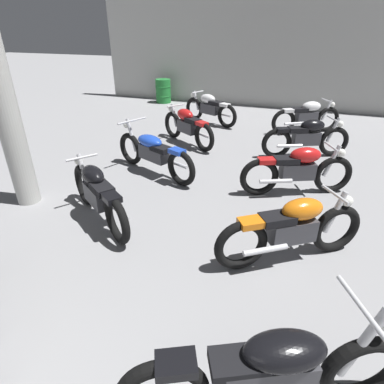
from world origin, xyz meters
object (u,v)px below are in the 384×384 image
at_px(motorcycle_left_row_4, 187,126).
at_px(motorcycle_right_row_4, 307,137).
at_px(motorcycle_right_row_2, 293,228).
at_px(motorcycle_left_row_5, 210,108).
at_px(motorcycle_right_row_5, 307,116).
at_px(motorcycle_right_row_1, 269,371).
at_px(motorcycle_left_row_2, 98,193).
at_px(motorcycle_left_row_3, 153,152).
at_px(motorcycle_right_row_3, 298,169).
at_px(support_pillar, 4,105).
at_px(oil_drum, 163,91).

height_order(motorcycle_left_row_4, motorcycle_right_row_4, same).
bearing_deg(motorcycle_right_row_2, motorcycle_left_row_5, 116.12).
bearing_deg(motorcycle_right_row_5, motorcycle_right_row_1, -89.63).
height_order(motorcycle_left_row_2, motorcycle_right_row_2, same).
bearing_deg(motorcycle_left_row_2, motorcycle_left_row_5, 90.46).
xyz_separation_m(motorcycle_left_row_3, motorcycle_left_row_5, (-0.05, 3.89, 0.01)).
xyz_separation_m(motorcycle_left_row_3, motorcycle_left_row_4, (-0.01, 1.91, 0.01)).
height_order(motorcycle_right_row_2, motorcycle_right_row_4, same).
bearing_deg(motorcycle_left_row_2, motorcycle_right_row_2, 0.50).
bearing_deg(motorcycle_right_row_5, motorcycle_left_row_2, -115.21).
bearing_deg(motorcycle_right_row_3, motorcycle_right_row_1, -89.41).
relative_size(support_pillar, motorcycle_left_row_4, 1.87).
bearing_deg(oil_drum, motorcycle_right_row_4, -37.83).
relative_size(support_pillar, motorcycle_right_row_3, 1.74).
bearing_deg(motorcycle_left_row_3, motorcycle_right_row_3, 1.25).
xyz_separation_m(motorcycle_left_row_2, oil_drum, (-2.56, 7.93, -0.03)).
relative_size(motorcycle_left_row_4, motorcycle_right_row_5, 0.98).
height_order(motorcycle_left_row_5, motorcycle_right_row_4, same).
height_order(motorcycle_left_row_4, oil_drum, motorcycle_left_row_4).
xyz_separation_m(motorcycle_right_row_3, motorcycle_right_row_5, (-0.01, 3.81, 0.00)).
distance_m(motorcycle_left_row_2, motorcycle_left_row_5, 5.72).
relative_size(support_pillar, motorcycle_right_row_5, 1.84).
height_order(motorcycle_right_row_3, oil_drum, motorcycle_right_row_3).
bearing_deg(oil_drum, motorcycle_left_row_4, -58.64).
bearing_deg(motorcycle_left_row_3, motorcycle_left_row_2, -90.10).
bearing_deg(motorcycle_left_row_4, motorcycle_right_row_2, -53.45).
bearing_deg(motorcycle_right_row_4, motorcycle_right_row_2, -90.17).
xyz_separation_m(motorcycle_right_row_1, motorcycle_right_row_4, (0.03, 5.68, 0.01)).
bearing_deg(motorcycle_left_row_4, support_pillar, -112.01).
xyz_separation_m(support_pillar, motorcycle_left_row_3, (1.49, 1.74, -1.15)).
height_order(motorcycle_right_row_2, motorcycle_right_row_3, same).
distance_m(support_pillar, motorcycle_right_row_3, 4.69).
bearing_deg(motorcycle_right_row_3, oil_drum, 131.06).
distance_m(motorcycle_left_row_2, motorcycle_left_row_3, 1.84).
xyz_separation_m(motorcycle_right_row_3, motorcycle_right_row_4, (0.06, 1.90, 0.00)).
xyz_separation_m(motorcycle_left_row_5, motorcycle_right_row_5, (2.73, -0.02, 0.00)).
relative_size(motorcycle_left_row_2, motorcycle_right_row_1, 0.85).
relative_size(motorcycle_right_row_1, oil_drum, 2.34).
distance_m(motorcycle_left_row_5, motorcycle_right_row_1, 8.10).
height_order(motorcycle_left_row_3, motorcycle_left_row_5, motorcycle_left_row_3).
xyz_separation_m(motorcycle_right_row_1, motorcycle_right_row_2, (0.01, 1.91, 0.01)).
relative_size(motorcycle_left_row_4, oil_drum, 2.01).
height_order(motorcycle_left_row_5, motorcycle_right_row_1, motorcycle_right_row_1).
xyz_separation_m(motorcycle_left_row_5, motorcycle_right_row_1, (2.78, -7.61, -0.01)).
xyz_separation_m(motorcycle_left_row_5, motorcycle_right_row_4, (2.81, -1.93, 0.00)).
bearing_deg(motorcycle_left_row_5, motorcycle_left_row_2, -89.54).
height_order(motorcycle_left_row_2, motorcycle_right_row_4, same).
height_order(motorcycle_left_row_2, motorcycle_left_row_5, same).
xyz_separation_m(support_pillar, motorcycle_right_row_5, (4.17, 5.60, -1.14)).
distance_m(motorcycle_right_row_2, motorcycle_right_row_3, 1.87).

